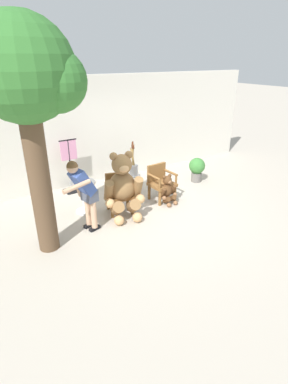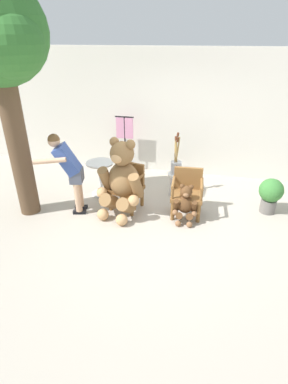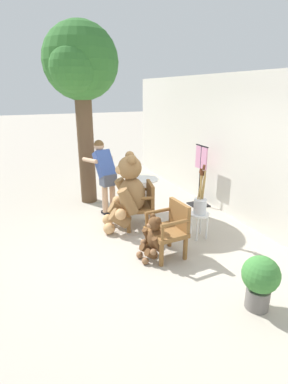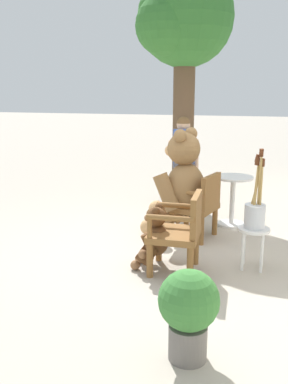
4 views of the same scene
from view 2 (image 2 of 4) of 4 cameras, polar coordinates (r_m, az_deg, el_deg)
name	(u,v)px [view 2 (image 2 of 4)]	position (r m, az deg, el deg)	size (l,w,h in m)	color
ground_plane	(152,221)	(5.46, 1.46, -5.50)	(60.00, 60.00, 0.00)	#B2A899
back_wall	(174,114)	(7.12, 5.71, 14.65)	(10.00, 0.16, 2.80)	silver
wooden_chair_left	(128,185)	(5.70, -3.14, 1.33)	(0.67, 0.64, 0.86)	brown
wooden_chair_right	(187,191)	(5.52, 8.20, 0.14)	(0.59, 0.55, 0.86)	brown
teddy_bear_large	(122,179)	(5.38, -4.28, 2.50)	(0.90, 0.90, 1.44)	olive
teddy_bear_small	(185,204)	(5.32, 7.88, -2.28)	(0.43, 0.42, 0.72)	brown
person_visitor	(69,167)	(5.50, -14.13, 4.57)	(0.76, 0.60, 1.52)	black
white_stool	(176,178)	(6.26, 6.04, 2.64)	(0.34, 0.34, 0.46)	white
brush_bucket	(176,165)	(6.14, 6.16, 5.17)	(0.22, 0.22, 0.86)	silver
round_side_table	(100,175)	(6.23, -8.29, 3.31)	(0.56, 0.56, 0.72)	white
potted_plant	(271,193)	(6.01, 22.97, -0.23)	(0.44, 0.44, 0.68)	slate
clothing_display_stand	(125,144)	(7.18, -3.63, 9.20)	(0.44, 0.40, 1.36)	black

